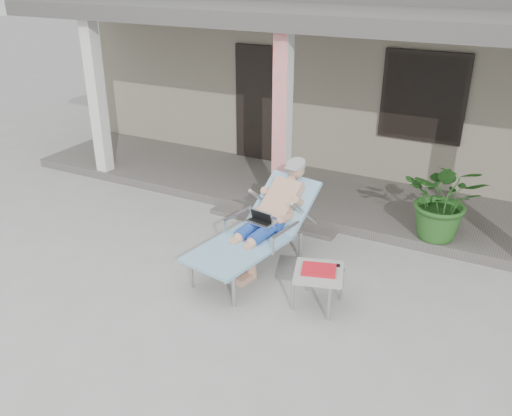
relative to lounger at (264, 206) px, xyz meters
The scene contains 8 objects.
ground 1.19m from the lounger, 117.71° to the right, with size 60.00×60.00×0.00m, color #9E9E99.
house 5.81m from the lounger, 93.99° to the left, with size 10.40×5.40×3.30m.
porch_deck 2.39m from the lounger, 100.16° to the left, with size 10.00×2.00×0.15m, color #605B56.
porch_overhang 2.97m from the lounger, 100.41° to the left, with size 10.00×2.30×2.85m.
porch_step 1.40m from the lounger, 110.26° to the left, with size 2.00×0.30×0.07m, color #605B56.
lounger is the anchor object (origin of this frame).
side_table 1.21m from the lounger, 30.00° to the right, with size 0.68×0.68×0.49m.
potted_palm 2.46m from the lounger, 37.18° to the left, with size 1.03×0.90×1.15m, color #26591E.
Camera 1 is at (3.16, -4.76, 3.66)m, focal length 38.00 mm.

